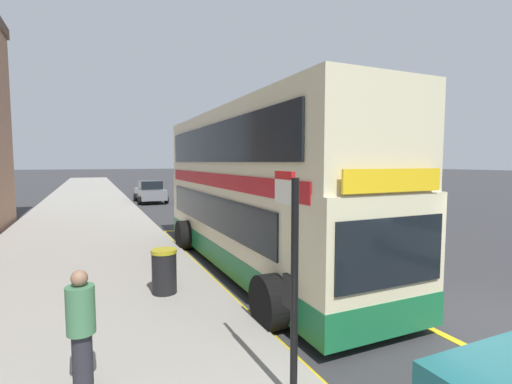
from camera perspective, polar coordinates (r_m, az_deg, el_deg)
name	(u,v)px	position (r m, az deg, el deg)	size (l,w,h in m)	color
ground_plane	(166,193)	(36.84, -13.78, -0.12)	(260.00, 260.00, 0.00)	#333335
pavement_near	(87,195)	(36.22, -24.73, -0.38)	(6.00, 76.00, 0.14)	gray
double_decker_bus	(254,195)	(10.39, -0.24, -0.49)	(3.16, 10.46, 4.40)	beige
bus_bay_markings	(252,267)	(10.72, -0.69, -11.53)	(2.90, 13.07, 0.01)	gold
bus_stop_sign	(291,267)	(4.47, 5.50, -11.57)	(0.09, 0.51, 2.75)	black
parked_car_grey_ahead	(150,192)	(28.30, -16.10, 0.04)	(2.09, 4.20, 1.62)	slate
parked_car_maroon_kerbside	(223,186)	(34.15, -5.12, 0.97)	(2.09, 4.20, 1.62)	maroon
pedestrian_waiting_near_sign	(81,327)	(5.28, -25.51, -18.36)	(0.34, 0.34, 1.55)	#26262D
litter_bin	(164,271)	(8.42, -14.07, -11.83)	(0.55, 0.55, 0.97)	black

